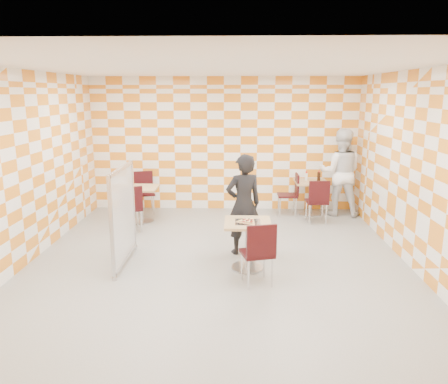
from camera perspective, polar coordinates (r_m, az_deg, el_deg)
name	(u,v)px	position (r m, az deg, el deg)	size (l,w,h in m)	color
room_shell	(218,166)	(7.01, -0.73, 3.42)	(7.00, 7.00, 7.00)	gray
main_table	(248,237)	(6.67, 3.09, -5.90)	(0.70, 0.70, 0.75)	tan
second_table	(311,192)	(9.80, 11.27, 0.00)	(0.70, 0.70, 0.75)	tan
empty_table	(141,198)	(9.20, -10.83, -0.82)	(0.70, 0.70, 0.75)	tan
chair_main_front	(259,249)	(6.08, 4.60, -7.47)	(0.52, 0.52, 0.92)	black
chair_second_front	(318,198)	(9.09, 12.15, -0.81)	(0.44, 0.45, 0.92)	black
chair_second_side	(292,191)	(9.64, 8.85, 0.11)	(0.43, 0.42, 0.92)	black
chair_empty_near	(131,205)	(8.54, -12.08, -1.69)	(0.56, 0.57, 0.92)	black
chair_empty_far	(144,189)	(9.94, -10.38, 0.43)	(0.53, 0.54, 0.92)	black
partition	(123,215)	(6.96, -13.02, -2.99)	(0.08, 1.38, 1.55)	white
man_dark	(244,204)	(7.23, 2.57, -1.64)	(0.61, 0.40, 1.68)	black
man_white	(340,172)	(9.83, 14.95, 2.49)	(0.92, 0.72, 1.90)	white
pizza_on_foil	(248,221)	(6.57, 3.12, -3.81)	(0.40, 0.40, 0.04)	silver
sport_bottle	(306,176)	(9.82, 10.69, 2.02)	(0.06, 0.06, 0.20)	white
soda_bottle	(319,176)	(9.80, 12.28, 2.02)	(0.07, 0.07, 0.23)	black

